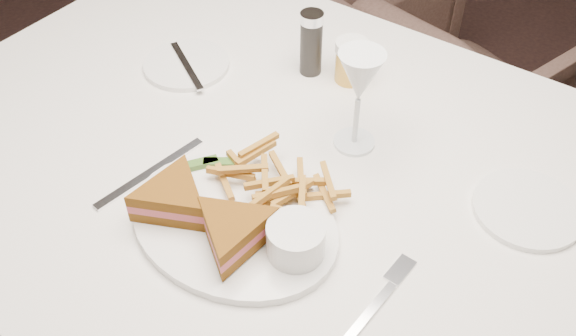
# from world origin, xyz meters

# --- Properties ---
(ground) EXTENTS (5.00, 5.00, 0.00)m
(ground) POSITION_xyz_m (0.00, 0.00, 0.00)
(ground) COLOR black
(ground) RESTS_ON ground
(table) EXTENTS (1.48, 1.08, 0.75)m
(table) POSITION_xyz_m (0.15, -0.33, 0.38)
(table) COLOR silver
(table) RESTS_ON ground
(chair_far) EXTENTS (0.79, 0.77, 0.63)m
(chair_far) POSITION_xyz_m (0.20, 0.64, 0.31)
(chair_far) COLOR #49332D
(chair_far) RESTS_ON ground
(table_setting) EXTENTS (0.81, 0.65, 0.18)m
(table_setting) POSITION_xyz_m (0.13, -0.38, 0.79)
(table_setting) COLOR white
(table_setting) RESTS_ON table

